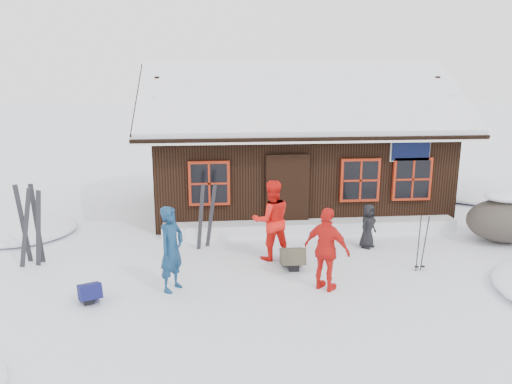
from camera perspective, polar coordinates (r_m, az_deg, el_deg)
ground at (r=10.76m, az=0.79°, el=-8.74°), size 120.00×120.00×0.00m
mountain_hut at (r=15.30m, az=4.38°, el=4.10°), size 8.90×6.09×4.42m
snow_drift at (r=13.01m, az=6.30°, el=-3.99°), size 7.60×0.60×0.35m
snow_mounds at (r=12.74m, az=7.30°, el=-5.23°), size 20.60×13.20×0.48m
skier_teal at (r=9.61m, az=-9.63°, el=-6.42°), size 0.66×0.72×1.66m
skier_orange_left at (r=11.02m, az=1.78°, el=-3.22°), size 0.97×0.81×1.80m
skier_orange_right at (r=9.58m, az=8.09°, el=-6.53°), size 0.97×0.93×1.63m
skier_crouched at (r=12.12m, az=12.67°, el=-3.81°), size 0.61×0.60×1.06m
boulder at (r=13.71m, az=26.69°, el=-2.74°), size 1.94×1.45×1.14m
ski_pair_left at (r=11.60m, az=-24.24°, el=-3.90°), size 0.66×0.25×1.77m
ski_pair_mid at (r=11.91m, az=-24.41°, el=-3.42°), size 0.53×0.12×1.81m
ski_pair_right at (r=11.84m, az=-5.75°, el=-2.87°), size 0.51×0.25×1.59m
ski_poles at (r=11.03m, az=18.40°, el=-5.68°), size 0.22×0.11×1.24m
backpack_blue at (r=9.74m, az=-18.44°, el=-11.09°), size 0.54×0.61×0.27m
backpack_olive at (r=10.75m, az=4.19°, el=-7.79°), size 0.50×0.65×0.35m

